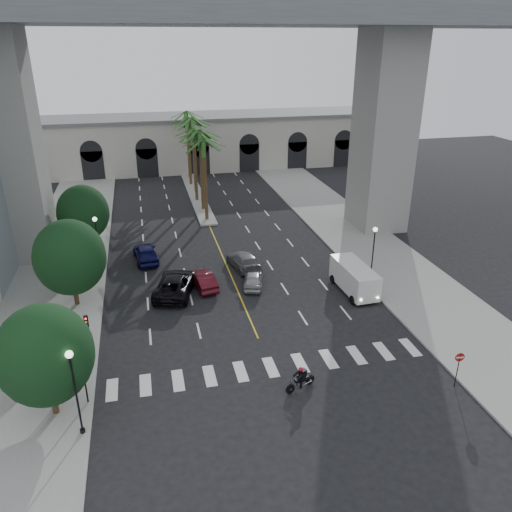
{
  "coord_description": "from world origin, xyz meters",
  "views": [
    {
      "loc": [
        -7.07,
        -27.44,
        19.57
      ],
      "look_at": [
        0.78,
        6.0,
        4.65
      ],
      "focal_mm": 35.0,
      "sensor_mm": 36.0,
      "label": 1
    }
  ],
  "objects_px": {
    "car_e": "(146,253)",
    "do_not_enter_sign": "(459,362)",
    "motorcycle_rider": "(301,379)",
    "car_d": "(244,261)",
    "lamp_post_right": "(373,251)",
    "car_a": "(253,279)",
    "lamp_post_left_far": "(97,240)",
    "pedestrian_b": "(37,317)",
    "car_c": "(175,284)",
    "car_b": "(203,280)",
    "traffic_signal_near": "(83,368)",
    "lamp_post_left_near": "(75,386)",
    "pedestrian_a": "(13,332)",
    "cargo_van": "(354,278)",
    "traffic_signal_far": "(88,331)"
  },
  "relations": [
    {
      "from": "car_e",
      "to": "car_d",
      "type": "bearing_deg",
      "value": 150.28
    },
    {
      "from": "motorcycle_rider",
      "to": "car_a",
      "type": "relative_size",
      "value": 0.52
    },
    {
      "from": "car_e",
      "to": "pedestrian_a",
      "type": "bearing_deg",
      "value": 47.03
    },
    {
      "from": "traffic_signal_far",
      "to": "pedestrian_a",
      "type": "height_order",
      "value": "traffic_signal_far"
    },
    {
      "from": "lamp_post_left_near",
      "to": "pedestrian_b",
      "type": "relative_size",
      "value": 3.21
    },
    {
      "from": "pedestrian_b",
      "to": "car_a",
      "type": "bearing_deg",
      "value": 53.57
    },
    {
      "from": "cargo_van",
      "to": "do_not_enter_sign",
      "type": "height_order",
      "value": "do_not_enter_sign"
    },
    {
      "from": "car_d",
      "to": "car_e",
      "type": "bearing_deg",
      "value": -33.01
    },
    {
      "from": "motorcycle_rider",
      "to": "car_d",
      "type": "height_order",
      "value": "motorcycle_rider"
    },
    {
      "from": "lamp_post_right",
      "to": "car_e",
      "type": "xyz_separation_m",
      "value": [
        -18.73,
        9.69,
        -2.36
      ]
    },
    {
      "from": "motorcycle_rider",
      "to": "car_b",
      "type": "distance_m",
      "value": 15.38
    },
    {
      "from": "lamp_post_left_near",
      "to": "traffic_signal_near",
      "type": "xyz_separation_m",
      "value": [
        0.1,
        2.5,
        -0.71
      ]
    },
    {
      "from": "car_e",
      "to": "do_not_enter_sign",
      "type": "distance_m",
      "value": 29.64
    },
    {
      "from": "lamp_post_left_near",
      "to": "traffic_signal_near",
      "type": "distance_m",
      "value": 2.6
    },
    {
      "from": "lamp_post_left_near",
      "to": "lamp_post_right",
      "type": "relative_size",
      "value": 1.0
    },
    {
      "from": "car_a",
      "to": "do_not_enter_sign",
      "type": "xyz_separation_m",
      "value": [
        9.0,
        -16.1,
        1.1
      ]
    },
    {
      "from": "lamp_post_left_far",
      "to": "pedestrian_b",
      "type": "bearing_deg",
      "value": -114.03
    },
    {
      "from": "traffic_signal_near",
      "to": "car_b",
      "type": "xyz_separation_m",
      "value": [
        8.54,
        13.37,
        -1.79
      ]
    },
    {
      "from": "lamp_post_left_near",
      "to": "car_b",
      "type": "xyz_separation_m",
      "value": [
        8.64,
        15.87,
        -2.5
      ]
    },
    {
      "from": "motorcycle_rider",
      "to": "car_e",
      "type": "height_order",
      "value": "car_e"
    },
    {
      "from": "pedestrian_a",
      "to": "pedestrian_b",
      "type": "bearing_deg",
      "value": 66.12
    },
    {
      "from": "traffic_signal_far",
      "to": "pedestrian_b",
      "type": "relative_size",
      "value": 2.19
    },
    {
      "from": "car_b",
      "to": "car_a",
      "type": "bearing_deg",
      "value": 160.08
    },
    {
      "from": "car_b",
      "to": "car_e",
      "type": "height_order",
      "value": "car_e"
    },
    {
      "from": "lamp_post_right",
      "to": "car_b",
      "type": "height_order",
      "value": "lamp_post_right"
    },
    {
      "from": "traffic_signal_far",
      "to": "car_c",
      "type": "distance_m",
      "value": 10.88
    },
    {
      "from": "car_e",
      "to": "do_not_enter_sign",
      "type": "bearing_deg",
      "value": 120.56
    },
    {
      "from": "lamp_post_left_near",
      "to": "car_b",
      "type": "relative_size",
      "value": 1.22
    },
    {
      "from": "lamp_post_left_near",
      "to": "motorcycle_rider",
      "type": "relative_size",
      "value": 2.6
    },
    {
      "from": "pedestrian_b",
      "to": "do_not_enter_sign",
      "type": "bearing_deg",
      "value": 16.44
    },
    {
      "from": "lamp_post_right",
      "to": "car_e",
      "type": "relative_size",
      "value": 1.06
    },
    {
      "from": "traffic_signal_far",
      "to": "car_c",
      "type": "bearing_deg",
      "value": 55.08
    },
    {
      "from": "car_c",
      "to": "car_b",
      "type": "bearing_deg",
      "value": -150.25
    },
    {
      "from": "lamp_post_left_far",
      "to": "car_b",
      "type": "distance_m",
      "value": 10.35
    },
    {
      "from": "car_a",
      "to": "car_e",
      "type": "xyz_separation_m",
      "value": [
        -8.83,
        7.56,
        0.19
      ]
    },
    {
      "from": "lamp_post_right",
      "to": "motorcycle_rider",
      "type": "xyz_separation_m",
      "value": [
        -10.14,
        -11.98,
        -2.51
      ]
    },
    {
      "from": "lamp_post_right",
      "to": "car_a",
      "type": "relative_size",
      "value": 1.36
    },
    {
      "from": "traffic_signal_far",
      "to": "pedestrian_a",
      "type": "bearing_deg",
      "value": 146.81
    },
    {
      "from": "pedestrian_a",
      "to": "car_a",
      "type": "bearing_deg",
      "value": 25.27
    },
    {
      "from": "lamp_post_left_far",
      "to": "do_not_enter_sign",
      "type": "distance_m",
      "value": 31.06
    },
    {
      "from": "car_e",
      "to": "do_not_enter_sign",
      "type": "relative_size",
      "value": 2.07
    },
    {
      "from": "car_e",
      "to": "do_not_enter_sign",
      "type": "xyz_separation_m",
      "value": [
        17.83,
        -23.66,
        0.91
      ]
    },
    {
      "from": "car_d",
      "to": "do_not_enter_sign",
      "type": "relative_size",
      "value": 2.12
    },
    {
      "from": "car_b",
      "to": "car_d",
      "type": "bearing_deg",
      "value": -154.71
    },
    {
      "from": "lamp_post_left_far",
      "to": "car_e",
      "type": "bearing_deg",
      "value": 22.49
    },
    {
      "from": "traffic_signal_near",
      "to": "car_e",
      "type": "distance_m",
      "value": 20.64
    },
    {
      "from": "lamp_post_left_near",
      "to": "lamp_post_left_far",
      "type": "height_order",
      "value": "same"
    },
    {
      "from": "lamp_post_left_far",
      "to": "car_a",
      "type": "height_order",
      "value": "lamp_post_left_far"
    },
    {
      "from": "car_c",
      "to": "lamp_post_left_far",
      "type": "bearing_deg",
      "value": -25.51
    },
    {
      "from": "motorcycle_rider",
      "to": "pedestrian_a",
      "type": "relative_size",
      "value": 1.15
    }
  ]
}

